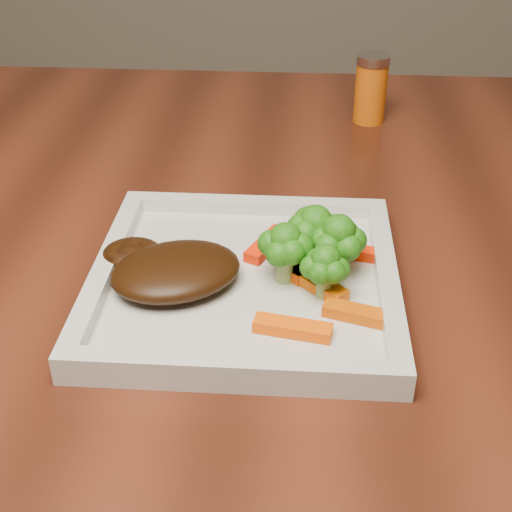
# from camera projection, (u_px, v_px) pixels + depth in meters

# --- Properties ---
(dining_table) EXTENTS (1.60, 0.90, 0.75)m
(dining_table) POSITION_uv_depth(u_px,v_px,m) (301.00, 444.00, 0.98)
(dining_table) COLOR #502012
(dining_table) RESTS_ON floor
(plate) EXTENTS (0.27, 0.27, 0.01)m
(plate) POSITION_uv_depth(u_px,v_px,m) (245.00, 284.00, 0.64)
(plate) COLOR silver
(plate) RESTS_ON dining_table
(steak) EXTENTS (0.14, 0.13, 0.03)m
(steak) POSITION_uv_depth(u_px,v_px,m) (176.00, 271.00, 0.62)
(steak) COLOR black
(steak) RESTS_ON plate
(broccoli_0) EXTENTS (0.07, 0.07, 0.07)m
(broccoli_0) POSITION_uv_depth(u_px,v_px,m) (315.00, 231.00, 0.64)
(broccoli_0) COLOR #156811
(broccoli_0) RESTS_ON plate
(broccoli_1) EXTENTS (0.06, 0.06, 0.06)m
(broccoli_1) POSITION_uv_depth(u_px,v_px,m) (338.00, 243.00, 0.63)
(broccoli_1) COLOR #155C0F
(broccoli_1) RESTS_ON plate
(broccoli_2) EXTENTS (0.06, 0.06, 0.06)m
(broccoli_2) POSITION_uv_depth(u_px,v_px,m) (325.00, 267.00, 0.60)
(broccoli_2) COLOR #2B7012
(broccoli_2) RESTS_ON plate
(broccoli_3) EXTENTS (0.06, 0.06, 0.06)m
(broccoli_3) POSITION_uv_depth(u_px,v_px,m) (285.00, 251.00, 0.62)
(broccoli_3) COLOR #155C0F
(broccoli_3) RESTS_ON plate
(carrot_0) EXTENTS (0.07, 0.03, 0.01)m
(carrot_0) POSITION_uv_depth(u_px,v_px,m) (293.00, 328.00, 0.57)
(carrot_0) COLOR #FF5504
(carrot_0) RESTS_ON plate
(carrot_1) EXTENTS (0.06, 0.03, 0.01)m
(carrot_1) POSITION_uv_depth(u_px,v_px,m) (360.00, 314.00, 0.59)
(carrot_1) COLOR #CF4F03
(carrot_1) RESTS_ON plate
(carrot_3) EXTENTS (0.06, 0.03, 0.01)m
(carrot_3) POSITION_uv_depth(u_px,v_px,m) (355.00, 252.00, 0.67)
(carrot_3) COLOR #FA2904
(carrot_3) RESTS_ON plate
(carrot_4) EXTENTS (0.04, 0.06, 0.01)m
(carrot_4) POSITION_uv_depth(u_px,v_px,m) (267.00, 244.00, 0.68)
(carrot_4) COLOR #FD2504
(carrot_4) RESTS_ON plate
(carrot_5) EXTENTS (0.06, 0.05, 0.01)m
(carrot_5) POSITION_uv_depth(u_px,v_px,m) (317.00, 284.00, 0.62)
(carrot_5) COLOR #FF6104
(carrot_5) RESTS_ON plate
(carrot_6) EXTENTS (0.05, 0.06, 0.01)m
(carrot_6) POSITION_uv_depth(u_px,v_px,m) (315.00, 265.00, 0.65)
(carrot_6) COLOR #EF4A03
(carrot_6) RESTS_ON plate
(spice_shaker) EXTENTS (0.04, 0.04, 0.09)m
(spice_shaker) POSITION_uv_depth(u_px,v_px,m) (371.00, 89.00, 0.96)
(spice_shaker) COLOR #C6560B
(spice_shaker) RESTS_ON dining_table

